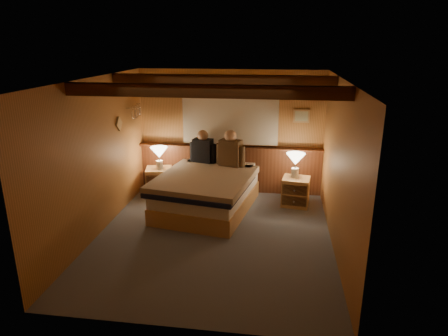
% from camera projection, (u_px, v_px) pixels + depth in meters
% --- Properties ---
extents(floor, '(4.20, 4.20, 0.00)m').
position_uv_depth(floor, '(214.00, 236.00, 6.21)').
color(floor, slate).
rests_on(floor, ground).
extents(ceiling, '(4.20, 4.20, 0.00)m').
position_uv_depth(ceiling, '(212.00, 79.00, 5.48)').
color(ceiling, tan).
rests_on(ceiling, wall_back).
extents(wall_back, '(3.60, 0.00, 3.60)m').
position_uv_depth(wall_back, '(231.00, 132.00, 7.83)').
color(wall_back, '#BB7C43').
rests_on(wall_back, floor).
extents(wall_left, '(0.00, 4.20, 4.20)m').
position_uv_depth(wall_left, '(97.00, 158.00, 6.08)').
color(wall_left, '#BB7C43').
rests_on(wall_left, floor).
extents(wall_right, '(0.00, 4.20, 4.20)m').
position_uv_depth(wall_right, '(339.00, 168.00, 5.61)').
color(wall_right, '#BB7C43').
rests_on(wall_right, floor).
extents(wall_front, '(3.60, 0.00, 3.60)m').
position_uv_depth(wall_front, '(177.00, 225.00, 3.86)').
color(wall_front, '#BB7C43').
rests_on(wall_front, floor).
extents(wainscot, '(3.60, 0.23, 0.94)m').
position_uv_depth(wainscot, '(230.00, 167.00, 7.98)').
color(wainscot, brown).
rests_on(wainscot, wall_back).
extents(curtain_window, '(2.18, 0.09, 1.11)m').
position_uv_depth(curtain_window, '(230.00, 116.00, 7.66)').
color(curtain_window, '#4C2813').
rests_on(curtain_window, wall_back).
extents(ceiling_beams, '(3.60, 1.65, 0.16)m').
position_uv_depth(ceiling_beams, '(214.00, 85.00, 5.65)').
color(ceiling_beams, '#4C2813').
rests_on(ceiling_beams, ceiling).
extents(coat_rail, '(0.05, 0.55, 0.24)m').
position_uv_depth(coat_rail, '(136.00, 111.00, 7.42)').
color(coat_rail, silver).
rests_on(coat_rail, wall_left).
extents(framed_print, '(0.30, 0.04, 0.25)m').
position_uv_depth(framed_print, '(301.00, 116.00, 7.52)').
color(framed_print, tan).
rests_on(framed_print, wall_back).
extents(bed, '(1.82, 2.20, 0.67)m').
position_uv_depth(bed, '(207.00, 192.00, 7.09)').
color(bed, tan).
rests_on(bed, floor).
extents(nightstand_left, '(0.57, 0.53, 0.54)m').
position_uv_depth(nightstand_left, '(159.00, 181.00, 7.83)').
color(nightstand_left, tan).
rests_on(nightstand_left, floor).
extents(nightstand_right, '(0.54, 0.50, 0.53)m').
position_uv_depth(nightstand_right, '(296.00, 192.00, 7.32)').
color(nightstand_right, tan).
rests_on(nightstand_right, floor).
extents(lamp_left, '(0.33, 0.33, 0.43)m').
position_uv_depth(lamp_left, '(159.00, 154.00, 7.63)').
color(lamp_left, silver).
rests_on(lamp_left, nightstand_left).
extents(lamp_right, '(0.34, 0.34, 0.45)m').
position_uv_depth(lamp_right, '(296.00, 161.00, 7.20)').
color(lamp_right, silver).
rests_on(lamp_right, nightstand_right).
extents(person_left, '(0.53, 0.28, 0.65)m').
position_uv_depth(person_left, '(203.00, 149.00, 7.64)').
color(person_left, black).
rests_on(person_left, bed).
extents(person_right, '(0.56, 0.33, 0.70)m').
position_uv_depth(person_right, '(231.00, 151.00, 7.41)').
color(person_right, '#48331D').
rests_on(person_right, bed).
extents(duffel_bag, '(0.46, 0.30, 0.32)m').
position_uv_depth(duffel_bag, '(162.00, 193.00, 7.59)').
color(duffel_bag, black).
rests_on(duffel_bag, floor).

